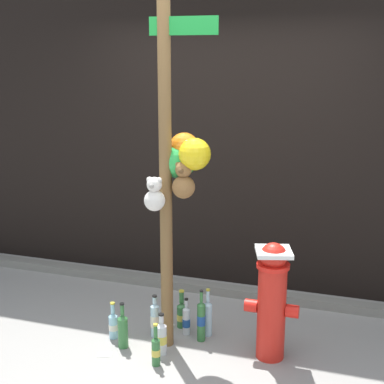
{
  "coord_description": "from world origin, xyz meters",
  "views": [
    {
      "loc": [
        1.16,
        -3.18,
        2.1
      ],
      "look_at": [
        0.06,
        0.24,
        1.21
      ],
      "focal_mm": 49.56,
      "sensor_mm": 36.0,
      "label": 1
    }
  ],
  "objects_px": {
    "bottle_0": "(161,337)",
    "bottle_8": "(155,319)",
    "bottle_4": "(156,350)",
    "bottle_5": "(113,324)",
    "bottle_6": "(123,330)",
    "bottle_7": "(208,317)",
    "bottle_3": "(201,320)",
    "memorial_post": "(175,133)",
    "bottle_2": "(186,320)",
    "fire_hydrant": "(272,298)",
    "bottle_1": "(182,313)"
  },
  "relations": [
    {
      "from": "bottle_0",
      "to": "bottle_8",
      "type": "bearing_deg",
      "value": 121.97
    },
    {
      "from": "bottle_4",
      "to": "bottle_5",
      "type": "height_order",
      "value": "bottle_4"
    },
    {
      "from": "bottle_5",
      "to": "bottle_8",
      "type": "height_order",
      "value": "bottle_8"
    },
    {
      "from": "bottle_5",
      "to": "bottle_8",
      "type": "bearing_deg",
      "value": 21.87
    },
    {
      "from": "bottle_6",
      "to": "bottle_7",
      "type": "bearing_deg",
      "value": 33.27
    },
    {
      "from": "bottle_8",
      "to": "bottle_6",
      "type": "bearing_deg",
      "value": -127.13
    },
    {
      "from": "bottle_3",
      "to": "bottle_7",
      "type": "xyz_separation_m",
      "value": [
        0.03,
        0.09,
        -0.01
      ]
    },
    {
      "from": "memorial_post",
      "to": "bottle_2",
      "type": "distance_m",
      "value": 1.51
    },
    {
      "from": "fire_hydrant",
      "to": "bottle_2",
      "type": "height_order",
      "value": "fire_hydrant"
    },
    {
      "from": "bottle_4",
      "to": "bottle_6",
      "type": "bearing_deg",
      "value": 154.83
    },
    {
      "from": "memorial_post",
      "to": "bottle_8",
      "type": "height_order",
      "value": "memorial_post"
    },
    {
      "from": "bottle_2",
      "to": "bottle_6",
      "type": "distance_m",
      "value": 0.52
    },
    {
      "from": "bottle_2",
      "to": "bottle_4",
      "type": "xyz_separation_m",
      "value": [
        -0.07,
        -0.49,
        0.0
      ]
    },
    {
      "from": "bottle_0",
      "to": "bottle_4",
      "type": "xyz_separation_m",
      "value": [
        0.02,
        -0.15,
        -0.01
      ]
    },
    {
      "from": "bottle_8",
      "to": "bottle_3",
      "type": "bearing_deg",
      "value": 7.7
    },
    {
      "from": "bottle_1",
      "to": "bottle_0",
      "type": "bearing_deg",
      "value": -91.12
    },
    {
      "from": "memorial_post",
      "to": "fire_hydrant",
      "type": "relative_size",
      "value": 3.33
    },
    {
      "from": "fire_hydrant",
      "to": "memorial_post",
      "type": "bearing_deg",
      "value": -177.21
    },
    {
      "from": "fire_hydrant",
      "to": "bottle_7",
      "type": "bearing_deg",
      "value": 163.0
    },
    {
      "from": "bottle_2",
      "to": "bottle_8",
      "type": "relative_size",
      "value": 0.87
    },
    {
      "from": "bottle_7",
      "to": "bottle_1",
      "type": "bearing_deg",
      "value": 164.58
    },
    {
      "from": "fire_hydrant",
      "to": "bottle_4",
      "type": "xyz_separation_m",
      "value": [
        -0.75,
        -0.36,
        -0.34
      ]
    },
    {
      "from": "memorial_post",
      "to": "bottle_4",
      "type": "height_order",
      "value": "memorial_post"
    },
    {
      "from": "memorial_post",
      "to": "bottle_6",
      "type": "distance_m",
      "value": 1.53
    },
    {
      "from": "bottle_5",
      "to": "bottle_6",
      "type": "bearing_deg",
      "value": -38.33
    },
    {
      "from": "bottle_4",
      "to": "bottle_6",
      "type": "xyz_separation_m",
      "value": [
        -0.33,
        0.15,
        0.02
      ]
    },
    {
      "from": "bottle_0",
      "to": "bottle_4",
      "type": "distance_m",
      "value": 0.15
    },
    {
      "from": "bottle_0",
      "to": "bottle_3",
      "type": "relative_size",
      "value": 0.77
    },
    {
      "from": "bottle_0",
      "to": "bottle_3",
      "type": "distance_m",
      "value": 0.35
    },
    {
      "from": "bottle_1",
      "to": "bottle_5",
      "type": "distance_m",
      "value": 0.56
    },
    {
      "from": "bottle_2",
      "to": "bottle_3",
      "type": "height_order",
      "value": "bottle_3"
    },
    {
      "from": "bottle_5",
      "to": "bottle_6",
      "type": "distance_m",
      "value": 0.17
    },
    {
      "from": "bottle_0",
      "to": "bottle_3",
      "type": "bearing_deg",
      "value": 51.03
    },
    {
      "from": "bottle_0",
      "to": "bottle_3",
      "type": "height_order",
      "value": "bottle_3"
    },
    {
      "from": "bottle_5",
      "to": "bottle_2",
      "type": "bearing_deg",
      "value": 23.65
    },
    {
      "from": "bottle_4",
      "to": "bottle_7",
      "type": "xyz_separation_m",
      "value": [
        0.23,
        0.52,
        0.04
      ]
    },
    {
      "from": "bottle_0",
      "to": "bottle_6",
      "type": "relative_size",
      "value": 0.9
    },
    {
      "from": "bottle_1",
      "to": "bottle_6",
      "type": "distance_m",
      "value": 0.54
    },
    {
      "from": "bottle_1",
      "to": "memorial_post",
      "type": "bearing_deg",
      "value": -79.93
    },
    {
      "from": "memorial_post",
      "to": "bottle_4",
      "type": "xyz_separation_m",
      "value": [
        -0.04,
        -0.33,
        -1.5
      ]
    },
    {
      "from": "fire_hydrant",
      "to": "bottle_0",
      "type": "height_order",
      "value": "fire_hydrant"
    },
    {
      "from": "bottle_4",
      "to": "bottle_5",
      "type": "bearing_deg",
      "value": 150.68
    },
    {
      "from": "bottle_1",
      "to": "bottle_6",
      "type": "xyz_separation_m",
      "value": [
        -0.32,
        -0.43,
        0.02
      ]
    },
    {
      "from": "bottle_3",
      "to": "bottle_8",
      "type": "height_order",
      "value": "bottle_3"
    },
    {
      "from": "bottle_0",
      "to": "bottle_8",
      "type": "xyz_separation_m",
      "value": [
        -0.14,
        0.23,
        0.01
      ]
    },
    {
      "from": "bottle_1",
      "to": "bottle_6",
      "type": "height_order",
      "value": "bottle_6"
    },
    {
      "from": "bottle_0",
      "to": "bottle_2",
      "type": "relative_size",
      "value": 1.06
    },
    {
      "from": "bottle_5",
      "to": "bottle_7",
      "type": "xyz_separation_m",
      "value": [
        0.69,
        0.26,
        0.04
      ]
    },
    {
      "from": "bottle_3",
      "to": "bottle_1",
      "type": "bearing_deg",
      "value": 143.39
    },
    {
      "from": "memorial_post",
      "to": "bottle_2",
      "type": "relative_size",
      "value": 9.63
    }
  ]
}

